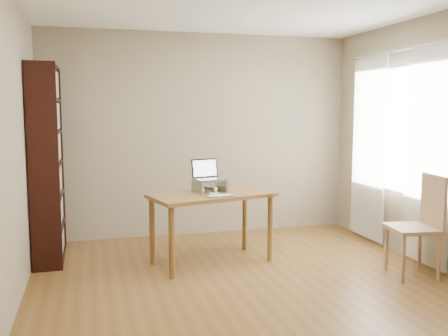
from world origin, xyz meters
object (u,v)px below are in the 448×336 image
at_px(laptop, 209,174).
at_px(keyboard, 220,196).
at_px(cat, 207,187).
at_px(chair, 420,221).
at_px(desk, 212,204).
at_px(bookshelf, 47,164).

bearing_deg(laptop, keyboard, -98.78).
distance_m(cat, chair, 2.18).
distance_m(keyboard, chair, 1.98).
bearing_deg(desk, keyboard, -95.50).
xyz_separation_m(desk, keyboard, (0.03, -0.22, 0.12)).
relative_size(cat, chair, 0.46).
relative_size(desk, chair, 1.38).
height_order(laptop, chair, laptop).
distance_m(desk, keyboard, 0.25).
distance_m(desk, laptop, 0.33).
bearing_deg(laptop, chair, -43.78).
bearing_deg(laptop, desk, -104.24).
distance_m(bookshelf, cat, 1.73).
bearing_deg(keyboard, laptop, 89.43).
height_order(laptop, keyboard, laptop).
height_order(bookshelf, laptop, bookshelf).
bearing_deg(cat, bookshelf, 149.86).
bearing_deg(chair, keyboard, 166.80).
height_order(bookshelf, cat, bookshelf).
xyz_separation_m(bookshelf, chair, (3.55, -1.51, -0.51)).
bearing_deg(keyboard, chair, -27.09).
bearing_deg(desk, laptop, 75.76).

